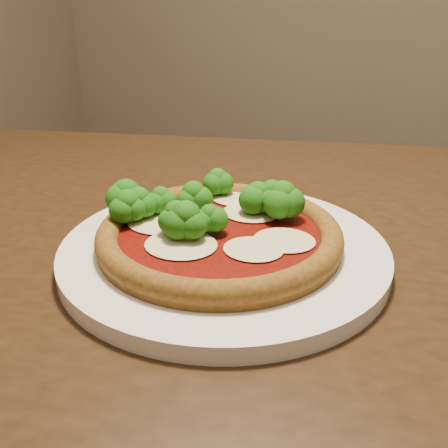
% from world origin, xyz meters
% --- Properties ---
extents(dining_table, '(1.43, 1.05, 0.75)m').
position_xyz_m(dining_table, '(-0.24, -0.18, 0.66)').
color(dining_table, black).
rests_on(dining_table, floor).
extents(plate, '(0.35, 0.35, 0.02)m').
position_xyz_m(plate, '(-0.24, -0.26, 0.76)').
color(plate, silver).
rests_on(plate, dining_table).
extents(pizza, '(0.26, 0.26, 0.06)m').
position_xyz_m(pizza, '(-0.25, -0.26, 0.79)').
color(pizza, brown).
rests_on(pizza, plate).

